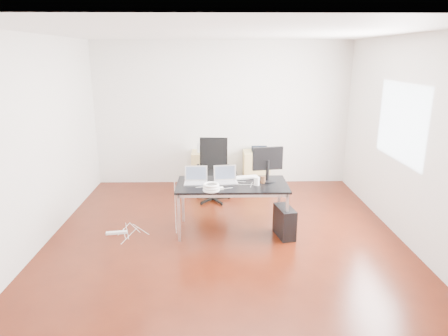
{
  "coord_description": "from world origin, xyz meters",
  "views": [
    {
      "loc": [
        -0.12,
        -5.34,
        2.53
      ],
      "look_at": [
        0.0,
        0.55,
        0.85
      ],
      "focal_mm": 32.0,
      "sensor_mm": 36.0,
      "label": 1
    }
  ],
  "objects_px": {
    "filing_cabinet_left": "(205,169)",
    "filing_cabinet_right": "(256,169)",
    "desk": "(232,187)",
    "office_chair": "(213,167)",
    "pc_tower": "(285,222)"
  },
  "relations": [
    {
      "from": "filing_cabinet_left",
      "to": "pc_tower",
      "type": "bearing_deg",
      "value": -62.47
    },
    {
      "from": "filing_cabinet_right",
      "to": "pc_tower",
      "type": "relative_size",
      "value": 1.56
    },
    {
      "from": "filing_cabinet_left",
      "to": "filing_cabinet_right",
      "type": "relative_size",
      "value": 1.0
    },
    {
      "from": "office_chair",
      "to": "pc_tower",
      "type": "height_order",
      "value": "office_chair"
    },
    {
      "from": "filing_cabinet_right",
      "to": "pc_tower",
      "type": "height_order",
      "value": "filing_cabinet_right"
    },
    {
      "from": "pc_tower",
      "to": "filing_cabinet_right",
      "type": "bearing_deg",
      "value": 83.31
    },
    {
      "from": "desk",
      "to": "pc_tower",
      "type": "distance_m",
      "value": 0.9
    },
    {
      "from": "filing_cabinet_left",
      "to": "office_chair",
      "type": "bearing_deg",
      "value": -77.2
    },
    {
      "from": "desk",
      "to": "filing_cabinet_right",
      "type": "xyz_separation_m",
      "value": [
        0.56,
        2.09,
        -0.33
      ]
    },
    {
      "from": "desk",
      "to": "filing_cabinet_left",
      "type": "xyz_separation_m",
      "value": [
        -0.45,
        2.09,
        -0.33
      ]
    },
    {
      "from": "desk",
      "to": "office_chair",
      "type": "relative_size",
      "value": 1.48
    },
    {
      "from": "desk",
      "to": "office_chair",
      "type": "xyz_separation_m",
      "value": [
        -0.29,
        1.35,
        -0.07
      ]
    },
    {
      "from": "pc_tower",
      "to": "filing_cabinet_left",
      "type": "bearing_deg",
      "value": 106.21
    },
    {
      "from": "desk",
      "to": "filing_cabinet_left",
      "type": "bearing_deg",
      "value": 102.3
    },
    {
      "from": "office_chair",
      "to": "filing_cabinet_right",
      "type": "xyz_separation_m",
      "value": [
        0.85,
        0.74,
        -0.26
      ]
    }
  ]
}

